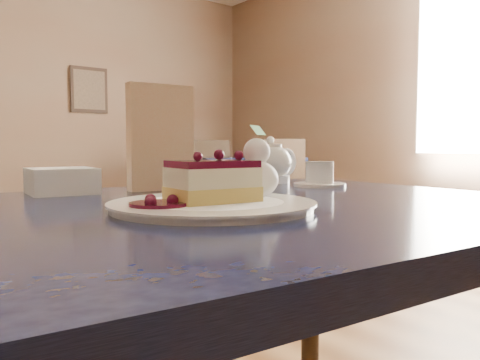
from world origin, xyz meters
TOP-DOWN VIEW (x-y plane):
  - main_table at (0.14, -0.04)m, footprint 1.36×0.97m
  - dessert_plate at (0.14, -0.09)m, footprint 0.31×0.31m
  - cheesecake_slice at (0.14, -0.09)m, footprint 0.14×0.10m
  - whipped_cream at (0.23, -0.09)m, footprint 0.07×0.07m
  - berry_sauce at (0.04, -0.09)m, footprint 0.09×0.09m
  - tea_set at (0.58, 0.24)m, footprint 0.19×0.29m
  - menu_card at (0.23, 0.26)m, footprint 0.15×0.04m
  - sugar_shaker at (0.30, 0.30)m, footprint 0.06×0.06m
  - napkin_stack at (0.03, 0.31)m, footprint 0.14×0.14m
  - bg_table_far_right at (2.81, 3.21)m, footprint 1.28×1.94m

SIDE VIEW (x-z plane):
  - bg_table_far_right at x=2.81m, z-range -0.57..0.72m
  - main_table at x=0.14m, z-range 0.32..1.13m
  - dessert_plate at x=0.14m, z-range 0.81..0.82m
  - berry_sauce at x=0.04m, z-range 0.82..0.83m
  - napkin_stack at x=0.03m, z-range 0.81..0.86m
  - whipped_cream at x=0.23m, z-range 0.82..0.88m
  - cheesecake_slice at x=0.14m, z-range 0.82..0.88m
  - tea_set at x=0.58m, z-range 0.80..0.91m
  - sugar_shaker at x=0.30m, z-range 0.81..0.93m
  - menu_card at x=0.23m, z-range 0.81..1.04m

